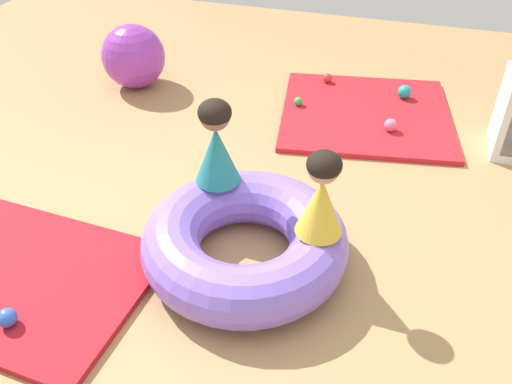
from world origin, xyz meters
TOP-DOWN VIEW (x-y plane):
  - ground_plane at (0.00, 0.00)m, footprint 8.00×8.00m
  - gym_mat_center_rear at (-1.02, -0.49)m, footprint 1.37×1.03m
  - gym_mat_far_left at (0.45, 1.79)m, footprint 1.47×1.44m
  - inflatable_cushion at (0.05, -0.02)m, footprint 1.09×1.09m
  - child_in_yellow at (0.43, 0.01)m, footprint 0.31×0.31m
  - child_in_teal at (-0.19, 0.27)m, footprint 0.35×0.35m
  - play_ball_red at (0.06, 2.21)m, footprint 0.08×0.08m
  - play_ball_blue at (-0.87, -0.77)m, footprint 0.09×0.09m
  - play_ball_teal at (0.71, 2.11)m, footprint 0.11×0.11m
  - play_ball_green at (-0.07, 1.74)m, footprint 0.07×0.07m
  - play_ball_pink at (0.66, 1.55)m, footprint 0.09×0.09m
  - exercise_ball_large at (-1.50, 1.75)m, footprint 0.52×0.52m

SIDE VIEW (x-z plane):
  - ground_plane at x=0.00m, z-range 0.00..0.00m
  - gym_mat_center_rear at x=-1.02m, z-range 0.00..0.04m
  - gym_mat_far_left at x=0.45m, z-range 0.00..0.04m
  - play_ball_green at x=-0.07m, z-range 0.04..0.11m
  - play_ball_red at x=0.06m, z-range 0.04..0.12m
  - play_ball_blue at x=-0.87m, z-range 0.04..0.13m
  - play_ball_pink at x=0.66m, z-range 0.04..0.13m
  - play_ball_teal at x=0.71m, z-range 0.04..0.15m
  - inflatable_cushion at x=0.05m, z-range 0.00..0.31m
  - exercise_ball_large at x=-1.50m, z-range 0.00..0.52m
  - child_in_yellow at x=0.43m, z-range 0.30..0.76m
  - child_in_teal at x=-0.19m, z-range 0.30..0.79m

